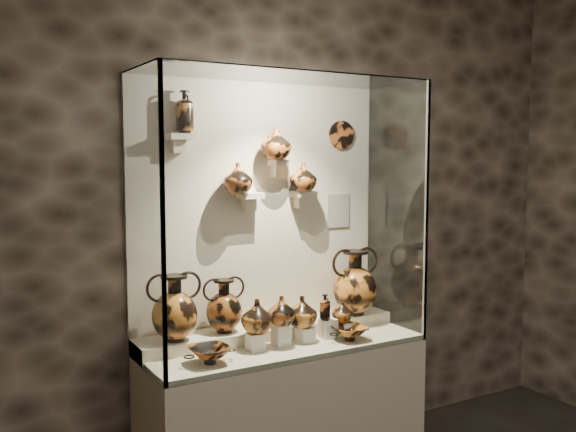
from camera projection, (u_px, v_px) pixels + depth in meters
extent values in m
cube|color=black|center=(259.00, 210.00, 4.03)|extent=(5.00, 0.02, 3.20)
cube|color=beige|center=(284.00, 412.00, 3.86)|extent=(1.70, 0.60, 0.80)
cube|color=beige|center=(284.00, 345.00, 3.83)|extent=(1.68, 0.58, 0.03)
cube|color=beige|center=(270.00, 332.00, 3.97)|extent=(1.70, 0.25, 0.10)
cube|color=beige|center=(259.00, 210.00, 4.02)|extent=(1.70, 0.03, 1.60)
cube|color=white|center=(311.00, 218.00, 3.50)|extent=(1.70, 0.01, 1.60)
cube|color=white|center=(143.00, 222.00, 3.33)|extent=(0.01, 0.60, 1.60)
cube|color=white|center=(396.00, 208.00, 4.18)|extent=(0.01, 0.60, 1.60)
cube|color=white|center=(284.00, 76.00, 3.68)|extent=(1.70, 0.60, 0.01)
cube|color=gray|center=(163.00, 227.00, 3.08)|extent=(0.02, 0.02, 1.60)
cube|color=gray|center=(426.00, 212.00, 3.93)|extent=(0.02, 0.02, 1.60)
cube|color=silver|center=(255.00, 342.00, 3.67)|extent=(0.09, 0.09, 0.10)
cube|color=silver|center=(281.00, 335.00, 3.75)|extent=(0.09, 0.09, 0.13)
cube|color=silver|center=(306.00, 334.00, 3.84)|extent=(0.09, 0.09, 0.09)
cube|color=silver|center=(328.00, 328.00, 3.92)|extent=(0.09, 0.09, 0.12)
cube|color=silver|center=(346.00, 328.00, 3.99)|extent=(0.09, 0.09, 0.08)
cube|color=beige|center=(179.00, 137.00, 3.64)|extent=(0.14, 0.12, 0.04)
cube|color=beige|center=(250.00, 196.00, 3.90)|extent=(0.14, 0.12, 0.04)
cube|color=beige|center=(279.00, 163.00, 3.98)|extent=(0.10, 0.12, 0.04)
cube|color=beige|center=(303.00, 194.00, 4.09)|extent=(0.14, 0.12, 0.04)
imported|color=#C46E25|center=(257.00, 316.00, 3.67)|extent=(0.25, 0.25, 0.19)
imported|color=#95461A|center=(281.00, 311.00, 3.72)|extent=(0.18, 0.18, 0.17)
imported|color=#C46E25|center=(302.00, 312.00, 3.83)|extent=(0.22, 0.22, 0.19)
imported|color=#C46E25|center=(342.00, 311.00, 3.98)|extent=(0.14, 0.14, 0.14)
imported|color=#95461A|center=(238.00, 178.00, 3.81)|extent=(0.22, 0.22, 0.18)
imported|color=#95461A|center=(276.00, 144.00, 3.91)|extent=(0.20, 0.20, 0.20)
imported|color=#95461A|center=(303.00, 177.00, 4.04)|extent=(0.20, 0.20, 0.18)
cylinder|color=#BB5924|center=(341.00, 135.00, 4.26)|extent=(0.19, 0.02, 0.19)
cube|color=beige|center=(338.00, 211.00, 4.31)|extent=(0.17, 0.01, 0.22)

